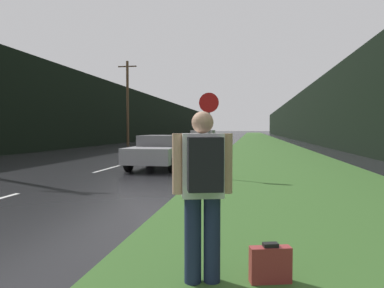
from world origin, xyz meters
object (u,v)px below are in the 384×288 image
(hitchhiker_with_backpack, at_px, (203,186))
(suitcase, at_px, (270,265))
(car_passing_far, at_px, (203,140))
(stop_sign, at_px, (209,127))
(car_passing_near, at_px, (160,151))

(hitchhiker_with_backpack, distance_m, suitcase, 1.04)
(hitchhiker_with_backpack, bearing_deg, car_passing_far, 83.13)
(stop_sign, relative_size, suitcase, 6.30)
(car_passing_near, bearing_deg, suitcase, 110.90)
(suitcase, relative_size, car_passing_near, 0.10)
(hitchhiker_with_backpack, xyz_separation_m, car_passing_near, (-3.16, 10.13, -0.31))
(suitcase, height_order, car_passing_far, car_passing_far)
(stop_sign, height_order, suitcase, stop_sign)
(hitchhiker_with_backpack, distance_m, car_passing_far, 22.86)
(car_passing_far, bearing_deg, car_passing_near, 90.00)
(car_passing_near, height_order, car_passing_far, car_passing_far)
(hitchhiker_with_backpack, xyz_separation_m, suitcase, (0.66, 0.14, -0.80))
(stop_sign, xyz_separation_m, car_passing_far, (-2.31, 15.25, -0.86))
(suitcase, distance_m, car_passing_near, 10.71)
(car_passing_near, bearing_deg, car_passing_far, -90.00)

